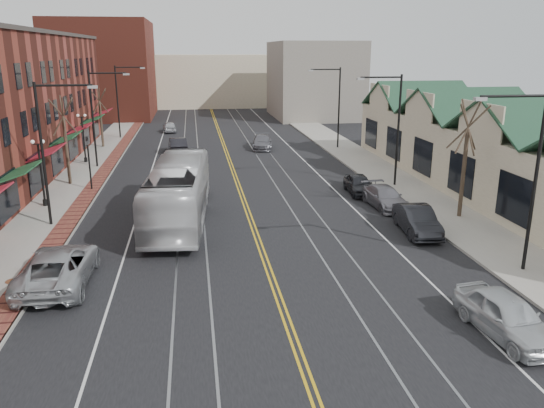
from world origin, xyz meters
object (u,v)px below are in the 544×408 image
object	(u,v)px
parked_car_a	(507,316)
parked_car_d	(359,184)
parked_suv	(59,267)
parked_car_b	(417,220)
parked_car_c	(385,197)
transit_bus	(179,192)

from	to	relation	value
parked_car_a	parked_car_d	size ratio (longest dim) A/B	1.12
parked_suv	parked_car_b	world-z (taller)	parked_suv
parked_car_d	parked_suv	bearing A→B (deg)	-140.49
parked_car_c	parked_car_d	distance (m)	3.56
parked_car_d	parked_car_b	bearing A→B (deg)	-82.80
parked_suv	parked_car_a	world-z (taller)	parked_suv
parked_car_c	parked_suv	bearing A→B (deg)	-156.70
parked_car_c	parked_car_a	bearing A→B (deg)	-98.76
transit_bus	parked_car_a	bearing A→B (deg)	132.17
transit_bus	parked_car_a	world-z (taller)	transit_bus
transit_bus	parked_car_a	distance (m)	19.11
transit_bus	parked_car_d	xyz separation A→B (m)	(12.43, 4.43, -1.08)
parked_car_b	parked_car_c	xyz separation A→B (m)	(0.04, 5.13, -0.09)
parked_suv	parked_car_d	world-z (taller)	parked_suv
transit_bus	parked_suv	xyz separation A→B (m)	(-4.97, -8.32, -0.94)
parked_car_b	parked_car_c	world-z (taller)	parked_car_b
transit_bus	parked_car_d	bearing A→B (deg)	-155.97
transit_bus	parked_car_c	size ratio (longest dim) A/B	2.76
parked_car_b	parked_car_a	bearing A→B (deg)	-91.52
parked_car_b	parked_car_c	size ratio (longest dim) A/B	1.00
parked_suv	parked_car_c	distance (m)	20.26
parked_suv	parked_car_b	xyz separation A→B (m)	(17.99, 4.12, -0.07)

